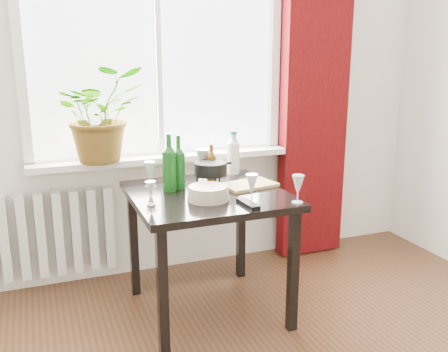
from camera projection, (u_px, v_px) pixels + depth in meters
name	position (u px, v px, depth m)	size (l,w,h in m)	color
window	(157.00, 37.00, 3.18)	(1.72, 0.08, 1.62)	white
windowsill	(163.00, 158.00, 3.31)	(1.72, 0.20, 0.04)	silver
curtain	(315.00, 82.00, 3.56)	(0.50, 0.12, 2.56)	#3A0507
radiator	(50.00, 234.00, 3.19)	(0.80, 0.10, 0.55)	silver
table	(207.00, 208.00, 2.85)	(0.85, 0.85, 0.74)	black
potted_plant	(101.00, 114.00, 3.05)	(0.53, 0.46, 0.59)	#367C21
wine_bottle_left	(169.00, 162.00, 2.81)	(0.08, 0.08, 0.34)	#0D450E
wine_bottle_right	(179.00, 162.00, 2.87)	(0.07, 0.07, 0.32)	#0C4211
bottle_amber	(211.00, 163.00, 2.99)	(0.06, 0.06, 0.24)	#6A3D0B
cleaning_bottle	(233.00, 152.00, 3.21)	(0.08, 0.08, 0.28)	silver
wineglass_front_right	(252.00, 188.00, 2.62)	(0.07, 0.07, 0.16)	silver
wineglass_far_right	(298.00, 189.00, 2.61)	(0.07, 0.07, 0.15)	silver
wineglass_back_center	(203.00, 165.00, 3.03)	(0.09, 0.09, 0.21)	#B4B9C2
wineglass_back_left	(150.00, 174.00, 2.92)	(0.07, 0.07, 0.15)	silver
wineglass_front_left	(151.00, 193.00, 2.58)	(0.05, 0.05, 0.13)	silver
plate_stack	(208.00, 193.00, 2.67)	(0.23, 0.23, 0.07)	#BFB19F
fondue_pot	(211.00, 174.00, 2.92)	(0.22, 0.19, 0.15)	black
tv_remote	(248.00, 204.00, 2.59)	(0.05, 0.18, 0.02)	black
cutting_board	(249.00, 185.00, 2.95)	(0.31, 0.20, 0.02)	tan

